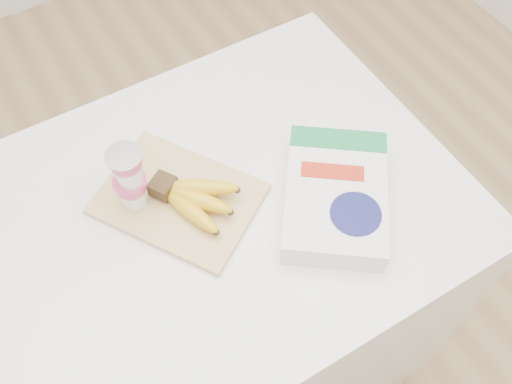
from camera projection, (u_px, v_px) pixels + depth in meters
room at (138, 46)px, 0.76m from camera, size 4.00×4.00×4.00m
table at (197, 305)px, 1.52m from camera, size 1.18×0.78×0.88m
cutting_board at (179, 199)px, 1.17m from camera, size 0.36×0.39×0.02m
bananas at (193, 198)px, 1.13m from camera, size 0.17×0.19×0.06m
yogurt_stack at (130, 178)px, 1.08m from camera, size 0.07×0.07×0.16m
cereal_box at (335, 196)px, 1.14m from camera, size 0.34×0.35×0.07m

